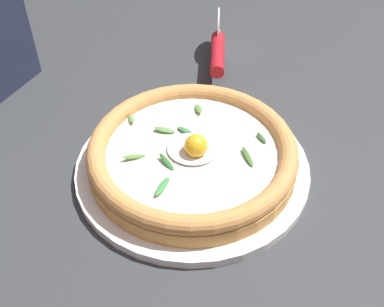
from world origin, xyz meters
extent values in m
cube|color=#33373A|center=(0.00, 0.00, -0.01)|extent=(2.40, 2.40, 0.03)
cylinder|color=white|center=(0.05, 0.00, 0.01)|extent=(0.30, 0.30, 0.01)
cylinder|color=gold|center=(0.05, 0.00, 0.02)|extent=(0.26, 0.26, 0.02)
torus|color=tan|center=(0.05, 0.00, 0.04)|extent=(0.26, 0.26, 0.02)
cylinder|color=white|center=(0.05, 0.00, 0.03)|extent=(0.22, 0.22, 0.00)
ellipsoid|color=white|center=(0.05, 0.00, 0.04)|extent=(0.06, 0.06, 0.01)
sphere|color=yellow|center=(0.04, 0.01, 0.05)|extent=(0.03, 0.03, 0.03)
ellipsoid|color=#569749|center=(0.14, -0.04, 0.04)|extent=(0.02, 0.02, 0.01)
ellipsoid|color=#3A6833|center=(-0.03, -0.04, 0.04)|extent=(0.02, 0.02, 0.01)
ellipsoid|color=#539149|center=(0.09, -0.03, 0.04)|extent=(0.03, 0.01, 0.01)
ellipsoid|color=#3D8A44|center=(0.07, 0.07, 0.04)|extent=(0.02, 0.04, 0.01)
ellipsoid|color=#3B8246|center=(0.07, -0.03, 0.04)|extent=(0.02, 0.02, 0.01)
ellipsoid|color=#266426|center=(0.07, 0.03, 0.04)|extent=(0.03, 0.02, 0.01)
ellipsoid|color=#3B7129|center=(-0.02, 0.00, 0.04)|extent=(0.02, 0.03, 0.01)
ellipsoid|color=#4F8630|center=(0.12, 0.03, 0.04)|extent=(0.03, 0.02, 0.01)
ellipsoid|color=#5A9445|center=(0.06, -0.08, 0.04)|extent=(0.02, 0.03, 0.01)
cylinder|color=silver|center=(0.07, -0.30, 0.04)|extent=(0.02, 0.08, 0.08)
cylinder|color=silver|center=(0.07, -0.29, 0.04)|extent=(0.01, 0.02, 0.01)
cylinder|color=#B41922|center=(0.06, -0.23, 0.04)|extent=(0.04, 0.11, 0.02)
camera|label=1|loc=(-0.04, 0.43, 0.44)|focal=44.42mm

